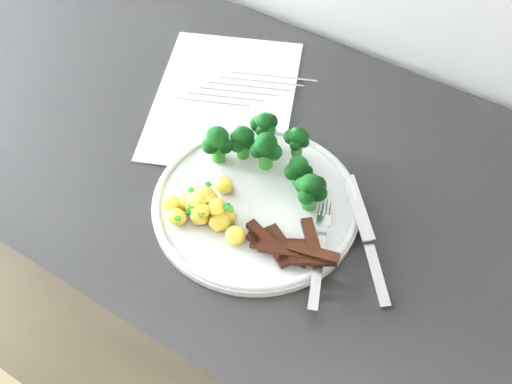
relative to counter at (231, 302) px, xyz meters
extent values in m
cube|color=black|center=(0.00, 0.01, 0.00)|extent=(2.30, 0.57, 0.86)
cube|color=white|center=(-0.06, 0.09, 0.43)|extent=(0.31, 0.35, 0.00)
cube|color=slate|center=(-0.02, 0.17, 0.43)|extent=(0.13, 0.06, 0.00)
cube|color=slate|center=(-0.03, 0.15, 0.43)|extent=(0.12, 0.06, 0.00)
cube|color=slate|center=(-0.04, 0.13, 0.43)|extent=(0.12, 0.05, 0.00)
cube|color=slate|center=(-0.05, 0.11, 0.43)|extent=(0.11, 0.05, 0.00)
cube|color=slate|center=(-0.05, 0.09, 0.43)|extent=(0.11, 0.05, 0.00)
cube|color=slate|center=(-0.06, 0.07, 0.43)|extent=(0.10, 0.05, 0.00)
cylinder|color=white|center=(0.10, -0.06, 0.44)|extent=(0.27, 0.27, 0.01)
torus|color=white|center=(0.10, -0.06, 0.44)|extent=(0.26, 0.26, 0.01)
cylinder|color=#22651A|center=(0.08, -0.01, 0.46)|extent=(0.02, 0.02, 0.03)
sphere|color=black|center=(0.09, -0.01, 0.48)|extent=(0.02, 0.02, 0.02)
sphere|color=black|center=(0.07, 0.00, 0.48)|extent=(0.02, 0.02, 0.02)
sphere|color=black|center=(0.07, -0.02, 0.48)|extent=(0.02, 0.02, 0.02)
sphere|color=black|center=(0.08, -0.01, 0.49)|extent=(0.03, 0.03, 0.03)
cylinder|color=#22651A|center=(0.12, 0.00, 0.45)|extent=(0.02, 0.02, 0.02)
sphere|color=black|center=(0.13, 0.00, 0.47)|extent=(0.02, 0.02, 0.02)
sphere|color=black|center=(0.12, 0.00, 0.47)|extent=(0.02, 0.02, 0.02)
sphere|color=black|center=(0.12, -0.01, 0.47)|extent=(0.02, 0.02, 0.02)
sphere|color=black|center=(0.12, 0.00, 0.48)|extent=(0.02, 0.02, 0.02)
cylinder|color=#22651A|center=(0.04, 0.00, 0.45)|extent=(0.02, 0.02, 0.02)
sphere|color=black|center=(0.05, 0.00, 0.47)|extent=(0.02, 0.02, 0.02)
sphere|color=black|center=(0.04, 0.01, 0.47)|extent=(0.02, 0.02, 0.02)
sphere|color=black|center=(0.03, 0.00, 0.47)|extent=(0.02, 0.02, 0.02)
sphere|color=black|center=(0.04, -0.01, 0.47)|extent=(0.02, 0.02, 0.02)
sphere|color=black|center=(0.04, 0.00, 0.48)|extent=(0.03, 0.03, 0.03)
cylinder|color=#22651A|center=(0.10, 0.03, 0.46)|extent=(0.01, 0.01, 0.02)
sphere|color=black|center=(0.11, 0.03, 0.48)|extent=(0.01, 0.01, 0.01)
sphere|color=black|center=(0.10, 0.04, 0.48)|extent=(0.02, 0.02, 0.02)
sphere|color=black|center=(0.09, 0.03, 0.48)|extent=(0.02, 0.02, 0.02)
sphere|color=black|center=(0.10, 0.02, 0.48)|extent=(0.02, 0.02, 0.02)
sphere|color=black|center=(0.10, 0.03, 0.49)|extent=(0.02, 0.02, 0.02)
cylinder|color=#22651A|center=(0.05, 0.03, 0.46)|extent=(0.02, 0.02, 0.02)
sphere|color=black|center=(0.06, 0.03, 0.48)|extent=(0.02, 0.02, 0.02)
sphere|color=black|center=(0.05, 0.04, 0.48)|extent=(0.02, 0.02, 0.02)
sphere|color=black|center=(0.04, 0.03, 0.48)|extent=(0.02, 0.02, 0.02)
sphere|color=black|center=(0.05, 0.02, 0.48)|extent=(0.02, 0.02, 0.02)
sphere|color=black|center=(0.05, 0.03, 0.49)|extent=(0.03, 0.03, 0.03)
cylinder|color=#22651A|center=(0.16, -0.03, 0.45)|extent=(0.02, 0.02, 0.02)
sphere|color=black|center=(0.17, -0.03, 0.47)|extent=(0.02, 0.02, 0.02)
sphere|color=black|center=(0.16, -0.02, 0.47)|extent=(0.02, 0.02, 0.02)
sphere|color=black|center=(0.14, -0.03, 0.47)|extent=(0.02, 0.02, 0.02)
sphere|color=black|center=(0.16, -0.04, 0.47)|extent=(0.02, 0.02, 0.02)
sphere|color=black|center=(0.16, -0.03, 0.48)|extent=(0.03, 0.03, 0.03)
cylinder|color=#22651A|center=(0.01, -0.03, 0.45)|extent=(0.02, 0.02, 0.03)
sphere|color=black|center=(0.02, -0.03, 0.47)|extent=(0.02, 0.02, 0.02)
sphere|color=black|center=(0.01, -0.02, 0.47)|extent=(0.02, 0.02, 0.02)
sphere|color=black|center=(0.01, -0.04, 0.47)|extent=(0.02, 0.02, 0.02)
sphere|color=black|center=(0.01, -0.03, 0.48)|extent=(0.03, 0.03, 0.03)
ellipsoid|color=#E8D650|center=(0.04, -0.12, 0.45)|extent=(0.03, 0.03, 0.02)
ellipsoid|color=#E8D650|center=(0.05, -0.12, 0.45)|extent=(0.03, 0.03, 0.02)
ellipsoid|color=#E8D650|center=(0.08, -0.11, 0.45)|extent=(0.03, 0.02, 0.02)
ellipsoid|color=#E8D650|center=(0.04, -0.11, 0.45)|extent=(0.03, 0.02, 0.02)
ellipsoid|color=#E8D650|center=(0.01, -0.13, 0.45)|extent=(0.03, 0.02, 0.02)
ellipsoid|color=#E8D650|center=(0.06, -0.11, 0.45)|extent=(0.02, 0.02, 0.02)
ellipsoid|color=#E8D650|center=(0.08, -0.10, 0.45)|extent=(0.02, 0.02, 0.02)
ellipsoid|color=#E8D650|center=(0.04, -0.11, 0.45)|extent=(0.03, 0.03, 0.03)
ellipsoid|color=#E8D650|center=(0.08, -0.11, 0.45)|extent=(0.02, 0.02, 0.02)
ellipsoid|color=#E8D650|center=(0.06, -0.11, 0.47)|extent=(0.02, 0.02, 0.02)
ellipsoid|color=#E8D650|center=(0.06, -0.11, 0.47)|extent=(0.03, 0.02, 0.02)
ellipsoid|color=#E8D650|center=(0.05, -0.07, 0.45)|extent=(0.03, 0.02, 0.02)
ellipsoid|color=#E8D650|center=(0.08, -0.12, 0.45)|extent=(0.02, 0.02, 0.02)
ellipsoid|color=#E8D650|center=(0.05, -0.10, 0.47)|extent=(0.03, 0.02, 0.03)
ellipsoid|color=#E8D650|center=(0.05, -0.12, 0.47)|extent=(0.03, 0.03, 0.03)
ellipsoid|color=#E8D650|center=(0.07, -0.11, 0.47)|extent=(0.02, 0.02, 0.02)
ellipsoid|color=#E8D650|center=(0.04, -0.12, 0.47)|extent=(0.02, 0.02, 0.02)
ellipsoid|color=#E8D650|center=(0.11, -0.12, 0.45)|extent=(0.03, 0.02, 0.02)
ellipsoid|color=#E8D650|center=(0.03, -0.10, 0.45)|extent=(0.02, 0.02, 0.02)
ellipsoid|color=#E8D650|center=(0.06, -0.12, 0.47)|extent=(0.02, 0.02, 0.02)
ellipsoid|color=#E8D650|center=(0.03, -0.12, 0.45)|extent=(0.02, 0.02, 0.02)
ellipsoid|color=#E8D650|center=(0.03, -0.14, 0.45)|extent=(0.02, 0.02, 0.02)
cube|color=#0D5C0D|center=(0.05, -0.11, 0.48)|extent=(0.01, 0.01, 0.00)
cube|color=#0D5C0D|center=(0.03, -0.11, 0.47)|extent=(0.01, 0.01, 0.00)
cube|color=#0D5C0D|center=(0.05, -0.10, 0.47)|extent=(0.01, 0.01, 0.00)
cube|color=#0D5C0D|center=(0.04, -0.13, 0.47)|extent=(0.01, 0.01, 0.00)
cube|color=#0D5C0D|center=(0.08, -0.10, 0.47)|extent=(0.01, 0.01, 0.00)
cube|color=#0D5C0D|center=(0.06, -0.13, 0.47)|extent=(0.01, 0.01, 0.00)
cube|color=#0D5C0D|center=(0.05, -0.14, 0.47)|extent=(0.01, 0.01, 0.00)
cube|color=#0D5C0D|center=(0.06, -0.11, 0.47)|extent=(0.01, 0.01, 0.00)
cube|color=#0D5C0D|center=(0.04, -0.09, 0.47)|extent=(0.01, 0.01, 0.00)
cube|color=#0D5C0D|center=(0.06, -0.12, 0.47)|extent=(0.01, 0.01, 0.00)
cube|color=#0D5C0D|center=(0.05, -0.16, 0.48)|extent=(0.01, 0.01, 0.00)
cube|color=#0D5C0D|center=(0.09, -0.11, 0.48)|extent=(0.01, 0.01, 0.00)
cube|color=#0D5C0D|center=(0.08, -0.11, 0.47)|extent=(0.01, 0.01, 0.00)
cube|color=#0D5C0D|center=(0.05, -0.11, 0.47)|extent=(0.01, 0.01, 0.00)
cube|color=black|center=(0.17, -0.11, 0.45)|extent=(0.05, 0.02, 0.01)
cube|color=black|center=(0.17, -0.10, 0.45)|extent=(0.05, 0.04, 0.02)
cube|color=black|center=(0.15, -0.11, 0.45)|extent=(0.06, 0.04, 0.01)
cube|color=black|center=(0.16, -0.10, 0.45)|extent=(0.05, 0.03, 0.01)
cube|color=black|center=(0.15, -0.11, 0.45)|extent=(0.06, 0.03, 0.01)
cube|color=black|center=(0.15, -0.11, 0.45)|extent=(0.06, 0.02, 0.01)
cube|color=black|center=(0.19, -0.08, 0.46)|extent=(0.05, 0.05, 0.01)
cube|color=black|center=(0.16, -0.11, 0.45)|extent=(0.05, 0.03, 0.01)
cube|color=black|center=(0.14, -0.11, 0.45)|extent=(0.06, 0.03, 0.01)
cube|color=black|center=(0.20, -0.10, 0.45)|extent=(0.05, 0.04, 0.01)
cube|color=black|center=(0.20, -0.10, 0.46)|extent=(0.06, 0.03, 0.02)
cube|color=silver|center=(0.21, -0.11, 0.45)|extent=(0.06, 0.11, 0.02)
cube|color=silver|center=(0.19, -0.04, 0.45)|extent=(0.03, 0.03, 0.01)
cylinder|color=silver|center=(0.18, -0.02, 0.45)|extent=(0.02, 0.04, 0.00)
cylinder|color=silver|center=(0.18, -0.02, 0.45)|extent=(0.02, 0.04, 0.00)
cylinder|color=silver|center=(0.17, -0.02, 0.45)|extent=(0.02, 0.04, 0.00)
cylinder|color=silver|center=(0.17, -0.02, 0.45)|extent=(0.02, 0.04, 0.00)
cube|color=silver|center=(0.21, 0.00, 0.45)|extent=(0.09, 0.10, 0.01)
cube|color=silver|center=(0.27, -0.07, 0.44)|extent=(0.07, 0.08, 0.02)
camera|label=1|loc=(0.37, -0.48, 1.08)|focal=44.60mm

